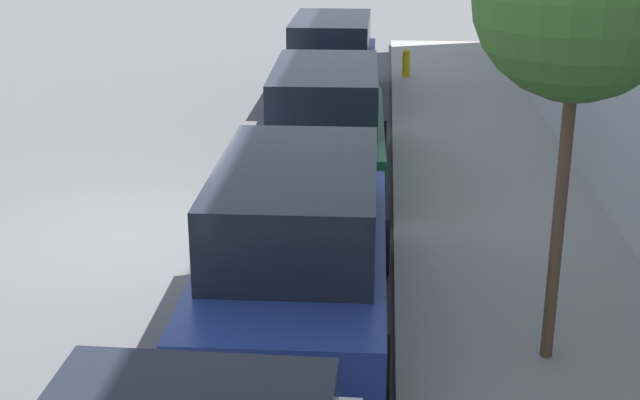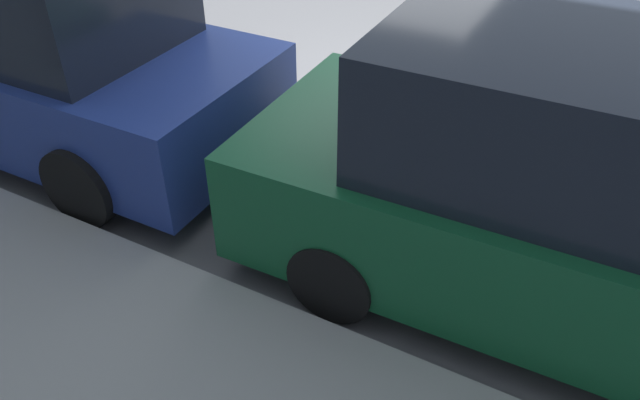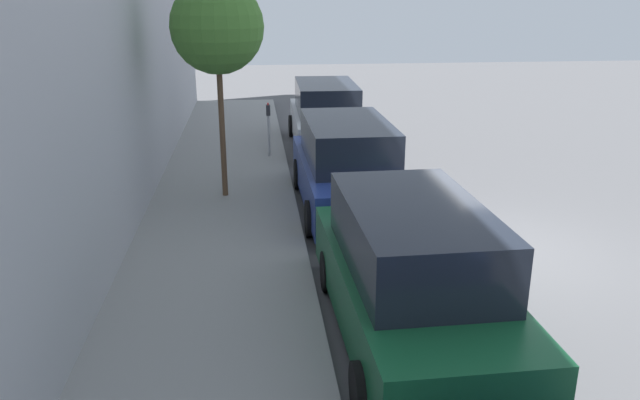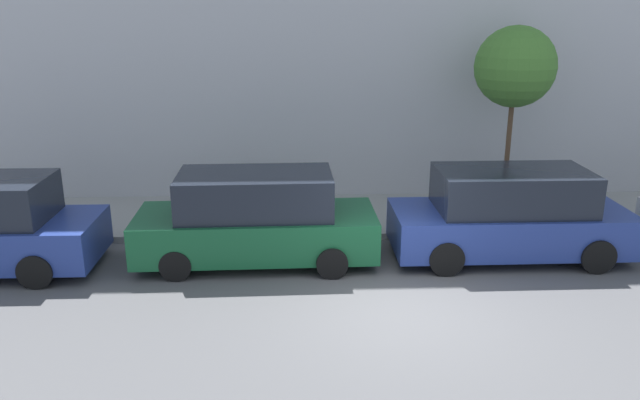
# 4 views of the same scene
# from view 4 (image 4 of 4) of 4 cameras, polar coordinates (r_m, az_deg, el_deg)

# --- Properties ---
(ground_plane) EXTENTS (60.00, 60.00, 0.00)m
(ground_plane) POSITION_cam_4_polar(r_m,az_deg,el_deg) (11.18, 7.49, -10.08)
(ground_plane) COLOR #515154
(sidewalk) EXTENTS (3.11, 32.00, 0.15)m
(sidewalk) POSITION_cam_4_polar(r_m,az_deg,el_deg) (15.76, 4.55, -1.38)
(sidewalk) COLOR gray
(sidewalk) RESTS_ON ground_plane
(parked_minivan_second) EXTENTS (2.02, 4.92, 1.90)m
(parked_minivan_second) POSITION_cam_4_polar(r_m,az_deg,el_deg) (13.64, 16.97, -1.37)
(parked_minivan_second) COLOR navy
(parked_minivan_second) RESTS_ON ground_plane
(parked_minivan_third) EXTENTS (2.02, 4.94, 1.90)m
(parked_minivan_third) POSITION_cam_4_polar(r_m,az_deg,el_deg) (12.88, -5.86, -1.76)
(parked_minivan_third) COLOR #14512D
(parked_minivan_third) RESTS_ON ground_plane
(street_tree) EXTENTS (1.92, 1.92, 4.55)m
(street_tree) POSITION_cam_4_polar(r_m,az_deg,el_deg) (15.73, 17.42, 11.51)
(street_tree) COLOR brown
(street_tree) RESTS_ON sidewalk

